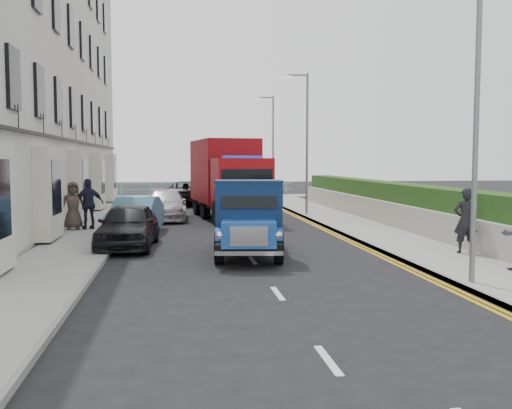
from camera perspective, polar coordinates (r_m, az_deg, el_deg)
The scene contains 21 objects.
ground at distance 13.94m, azimuth 0.73°, elevation -7.03°, with size 120.00×120.00×0.00m, color black.
pavement_west at distance 22.88m, azimuth -15.77°, elevation -2.53°, with size 2.40×38.00×0.12m, color gray.
pavement_east at distance 23.83m, azimuth 10.13°, elevation -2.16°, with size 2.60×38.00×0.12m, color gray.
promenade at distance 42.64m, azimuth -5.13°, elevation 0.78°, with size 30.00×2.50×0.12m, color gray.
sea_plane at distance 73.58m, azimuth -6.30°, elevation 2.25°, with size 120.00×120.00×0.00m, color slate.
terrace_west at distance 27.87m, azimuth -23.89°, elevation 13.14°, with size 6.31×30.20×14.25m.
garden_east at distance 24.41m, azimuth 14.43°, elevation -0.10°, with size 1.45×28.00×1.75m.
seafront_railing at distance 41.81m, azimuth -5.08°, elevation 1.42°, with size 13.00×0.08×1.11m.
lamp_near at distance 13.14m, azimuth 20.74°, elevation 9.51°, with size 1.23×0.18×7.00m.
lamp_mid at distance 28.23m, azimuth 4.89°, elevation 6.91°, with size 1.23×0.18×7.00m.
lamp_far at distance 38.04m, azimuth 1.54°, elevation 6.29°, with size 1.23×0.18×7.00m.
bedford_lorry at distance 15.94m, azimuth -0.70°, elevation -1.91°, with size 2.36×4.79×2.19m.
red_lorry at distance 26.95m, azimuth -2.90°, elevation 2.79°, with size 3.32×7.41×3.75m.
parked_car_front at distance 18.49m, azimuth -12.66°, elevation -2.06°, with size 1.68×4.19×1.43m, color black.
parked_car_mid at distance 21.72m, azimuth -11.95°, elevation -1.13°, with size 1.48×4.25×1.40m, color #5893BE.
parked_car_rear at distance 27.02m, azimuth -9.04°, elevation -0.03°, with size 1.94×4.78×1.39m, color silver.
seafront_car_left at distance 35.96m, azimuth -6.87°, elevation 1.17°, with size 2.45×5.32×1.48m, color black.
seafront_car_right at distance 33.82m, azimuth -2.54°, elevation 1.05°, with size 1.83×4.55×1.55m, color #9C9CA0.
pedestrian_east_near at distance 17.33m, azimuth 20.22°, elevation -1.51°, with size 0.68×0.45×1.88m, color black.
pedestrian_west_near at distance 22.87m, azimuth -16.37°, elevation 0.06°, with size 1.14×0.48×1.95m, color #1A1C30.
pedestrian_west_far at distance 22.85m, azimuth -17.83°, elevation -0.11°, with size 0.90×0.59×1.85m, color #3B302A.
Camera 1 is at (-2.05, -13.50, 2.77)m, focal length 40.00 mm.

